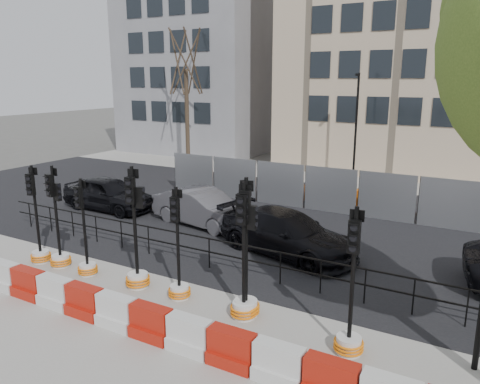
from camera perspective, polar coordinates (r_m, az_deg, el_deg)
The scene contains 22 objects.
ground at distance 13.82m, azimuth -6.51°, elevation -10.95°, with size 120.00×120.00×0.00m, color #51514C.
sidewalk_near at distance 11.79m, azimuth -15.38°, elevation -15.94°, with size 40.00×6.00×0.02m, color gray.
road at distance 19.52m, azimuth 5.58°, elevation -3.39°, with size 40.00×14.00×0.03m, color black.
sidewalk_far at distance 27.75m, azimuth 13.14°, elevation 1.46°, with size 40.00×4.00×0.02m, color gray.
building_grey at distance 38.62m, azimuth -4.56°, elevation 15.59°, with size 11.00×9.06×14.00m.
building_cream at distance 32.71m, azimuth 20.76°, elevation 18.63°, with size 15.00×10.06×18.00m.
kerb_railing at distance 14.46m, azimuth -3.79°, elevation -6.78°, with size 18.00×0.04×1.00m.
heras_fencing at distance 21.86m, azimuth 8.57°, elevation 0.19°, with size 14.33×1.72×2.00m.
lamp_post_far at distance 26.16m, azimuth 13.95°, elevation 7.82°, with size 0.12×0.56×6.00m.
tree_bare_far at distance 31.57m, azimuth -6.64°, elevation 15.32°, with size 2.00×2.00×9.00m.
barrier_row at distance 11.75m, azimuth -14.79°, elevation -14.05°, with size 15.70×0.50×0.80m.
traffic_signal_a at distance 16.20m, azimuth -23.29°, elevation -5.76°, with size 0.62×0.62×3.16m.
traffic_signal_b at distance 15.57m, azimuth -21.21°, elevation -5.89°, with size 0.63×0.63×3.22m.
traffic_signal_c at distance 14.72m, azimuth -18.23°, elevation -7.41°, with size 0.58×0.58×2.97m.
traffic_signal_d at distance 13.44m, azimuth -12.46°, elevation -8.09°, with size 0.69×0.69×3.48m.
traffic_signal_e at distance 12.69m, azimuth -7.48°, elevation -10.17°, with size 0.60×0.60×3.07m.
traffic_signal_f at distance 11.55m, azimuth 0.50°, elevation -11.55°, with size 0.68×0.68×3.44m.
traffic_signal_g at distance 11.68m, azimuth 0.71°, elevation -11.74°, with size 0.69×0.69×3.52m.
traffic_signal_h at distance 10.52m, azimuth 13.22°, elevation -15.53°, with size 0.64×0.64×3.27m.
car_a at distance 21.56m, azimuth -15.74°, elevation -0.17°, with size 4.44×1.86×1.50m, color black.
car_b at distance 18.66m, azimuth -4.58°, elevation -1.90°, with size 4.63×2.31×1.46m, color #4D4D52.
car_c at distance 15.68m, azimuth 5.73°, elevation -5.01°, with size 5.35×3.20×1.45m, color black.
Camera 1 is at (7.45, -10.11, 5.76)m, focal length 35.00 mm.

